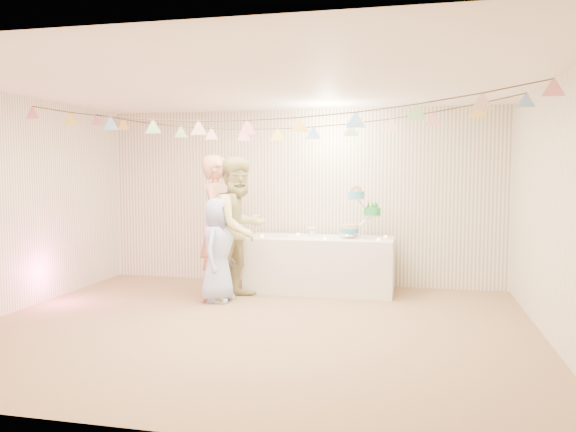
% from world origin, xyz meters
% --- Properties ---
extents(floor, '(6.00, 6.00, 0.00)m').
position_xyz_m(floor, '(0.00, 0.00, 0.00)').
color(floor, '#816446').
rests_on(floor, ground).
extents(ceiling, '(6.00, 6.00, 0.00)m').
position_xyz_m(ceiling, '(0.00, 0.00, 2.60)').
color(ceiling, white).
rests_on(ceiling, ground).
extents(back_wall, '(6.00, 6.00, 0.00)m').
position_xyz_m(back_wall, '(0.00, 2.50, 1.30)').
color(back_wall, white).
rests_on(back_wall, ground).
extents(front_wall, '(6.00, 6.00, 0.00)m').
position_xyz_m(front_wall, '(0.00, -2.50, 1.30)').
color(front_wall, white).
rests_on(front_wall, ground).
extents(left_wall, '(5.00, 5.00, 0.00)m').
position_xyz_m(left_wall, '(-3.00, 0.00, 1.30)').
color(left_wall, white).
rests_on(left_wall, ground).
extents(right_wall, '(5.00, 5.00, 0.00)m').
position_xyz_m(right_wall, '(3.00, 0.00, 1.30)').
color(right_wall, white).
rests_on(right_wall, ground).
extents(table, '(2.04, 0.82, 0.76)m').
position_xyz_m(table, '(0.40, 1.96, 0.38)').
color(table, silver).
rests_on(table, floor).
extents(cake_stand, '(0.60, 0.35, 0.67)m').
position_xyz_m(cake_stand, '(0.95, 2.01, 1.08)').
color(cake_stand, silver).
rests_on(cake_stand, table).
extents(cake_bottom, '(0.31, 0.31, 0.15)m').
position_xyz_m(cake_bottom, '(0.80, 1.95, 0.84)').
color(cake_bottom, teal).
rests_on(cake_bottom, cake_stand).
extents(cake_middle, '(0.27, 0.27, 0.22)m').
position_xyz_m(cake_middle, '(1.13, 2.10, 1.11)').
color(cake_middle, green).
rests_on(cake_middle, cake_stand).
extents(cake_top_tier, '(0.25, 0.25, 0.19)m').
position_xyz_m(cake_top_tier, '(0.89, 1.98, 1.38)').
color(cake_top_tier, '#43A1D3').
rests_on(cake_top_tier, cake_stand).
extents(platter, '(0.37, 0.37, 0.02)m').
position_xyz_m(platter, '(-0.22, 1.91, 0.76)').
color(platter, white).
rests_on(platter, table).
extents(posy, '(0.13, 0.13, 0.14)m').
position_xyz_m(posy, '(0.27, 2.01, 0.82)').
color(posy, white).
rests_on(posy, table).
extents(person_adult_a, '(0.46, 0.70, 1.91)m').
position_xyz_m(person_adult_a, '(-0.95, 1.54, 0.95)').
color(person_adult_a, tan).
rests_on(person_adult_a, floor).
extents(person_adult_b, '(1.03, 1.13, 1.88)m').
position_xyz_m(person_adult_b, '(-0.57, 1.30, 0.94)').
color(person_adult_b, tan).
rests_on(person_adult_b, floor).
extents(person_child, '(0.47, 0.68, 1.35)m').
position_xyz_m(person_child, '(-0.79, 1.07, 0.68)').
color(person_child, '#9DAEDE').
rests_on(person_child, floor).
extents(bunting_back, '(5.60, 1.10, 0.40)m').
position_xyz_m(bunting_back, '(0.00, 1.10, 2.35)').
color(bunting_back, pink).
rests_on(bunting_back, ceiling).
extents(bunting_front, '(5.60, 0.90, 0.36)m').
position_xyz_m(bunting_front, '(0.00, -0.20, 2.32)').
color(bunting_front, '#72A5E5').
rests_on(bunting_front, ceiling).
extents(tealight_0, '(0.04, 0.04, 0.03)m').
position_xyz_m(tealight_0, '(-0.40, 1.81, 0.78)').
color(tealight_0, '#FFD88C').
rests_on(tealight_0, table).
extents(tealight_1, '(0.04, 0.04, 0.03)m').
position_xyz_m(tealight_1, '(0.05, 2.14, 0.78)').
color(tealight_1, '#FFD88C').
rests_on(tealight_1, table).
extents(tealight_2, '(0.04, 0.04, 0.03)m').
position_xyz_m(tealight_2, '(0.50, 1.74, 0.78)').
color(tealight_2, '#FFD88C').
rests_on(tealight_2, table).
extents(tealight_3, '(0.04, 0.04, 0.03)m').
position_xyz_m(tealight_3, '(0.75, 2.18, 0.78)').
color(tealight_3, '#FFD88C').
rests_on(tealight_3, table).
extents(tealight_4, '(0.04, 0.04, 0.03)m').
position_xyz_m(tealight_4, '(1.22, 1.78, 0.78)').
color(tealight_4, '#FFD88C').
rests_on(tealight_4, table).
extents(tealight_5, '(0.04, 0.04, 0.03)m').
position_xyz_m(tealight_5, '(1.30, 2.11, 0.78)').
color(tealight_5, '#FFD88C').
rests_on(tealight_5, table).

